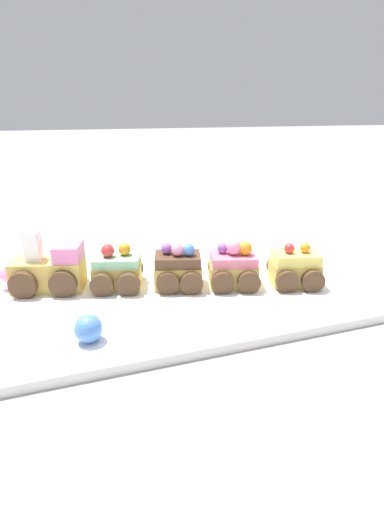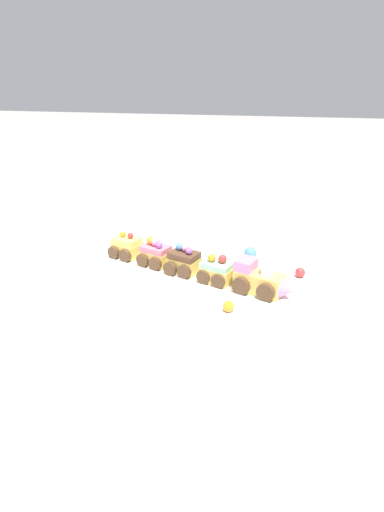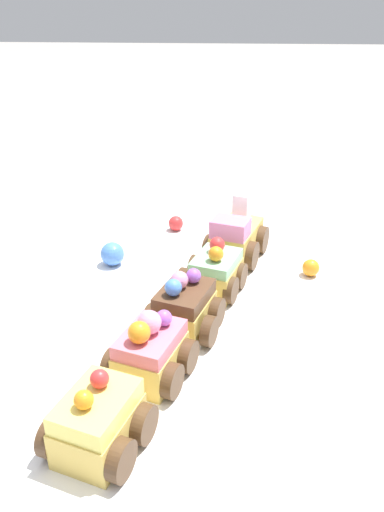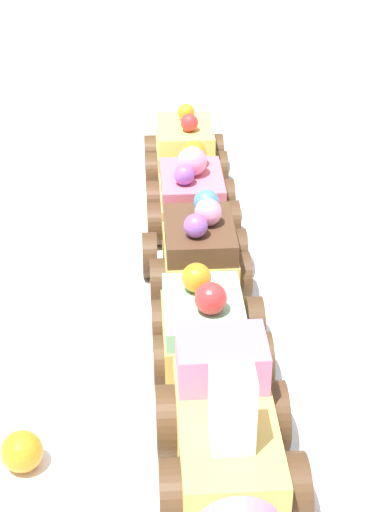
{
  "view_description": "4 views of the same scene",
  "coord_description": "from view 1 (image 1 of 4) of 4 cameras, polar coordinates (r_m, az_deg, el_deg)",
  "views": [
    {
      "loc": [
        0.13,
        0.54,
        0.26
      ],
      "look_at": [
        -0.04,
        0.04,
        0.06
      ],
      "focal_mm": 28.0,
      "sensor_mm": 36.0,
      "label": 1
    },
    {
      "loc": [
        0.23,
        -0.77,
        0.41
      ],
      "look_at": [
        0.02,
        -0.04,
        0.08
      ],
      "focal_mm": 28.0,
      "sensor_mm": 36.0,
      "label": 2
    },
    {
      "loc": [
        -0.46,
        -0.03,
        0.32
      ],
      "look_at": [
        0.03,
        0.03,
        0.07
      ],
      "focal_mm": 35.0,
      "sensor_mm": 36.0,
      "label": 3
    },
    {
      "loc": [
        0.45,
        -0.14,
        0.34
      ],
      "look_at": [
        0.04,
        0.0,
        0.07
      ],
      "focal_mm": 60.0,
      "sensor_mm": 36.0,
      "label": 4
    }
  ],
  "objects": [
    {
      "name": "cake_car_chocolate",
      "position": [
        0.58,
        -2.03,
        -1.99
      ],
      "size": [
        0.08,
        0.08,
        0.07
      ],
      "rotation": [
        0.0,
        0.0,
        -0.27
      ],
      "color": "#E0BC56",
      "rests_on": "display_board"
    },
    {
      "name": "cake_train_locomotive",
      "position": [
        0.61,
        -20.38,
        -2.02
      ],
      "size": [
        0.13,
        0.09,
        0.08
      ],
      "rotation": [
        0.0,
        0.0,
        -0.27
      ],
      "color": "#E0BC56",
      "rests_on": "display_board"
    },
    {
      "name": "display_board",
      "position": [
        0.61,
        -4.66,
        -3.95
      ],
      "size": [
        0.62,
        0.39,
        0.01
      ],
      "primitive_type": "cube",
      "color": "white",
      "rests_on": "ground_plane"
    },
    {
      "name": "gumball_orange",
      "position": [
        0.7,
        -15.99,
        0.04
      ],
      "size": [
        0.02,
        0.02,
        0.02
      ],
      "primitive_type": "sphere",
      "color": "orange",
      "rests_on": "display_board"
    },
    {
      "name": "cake_car_strawberry",
      "position": [
        0.58,
        5.93,
        -1.79
      ],
      "size": [
        0.08,
        0.08,
        0.07
      ],
      "rotation": [
        0.0,
        0.0,
        -0.27
      ],
      "color": "#E0BC56",
      "rests_on": "display_board"
    },
    {
      "name": "ground_plane",
      "position": [
        0.61,
        -4.64,
        -4.46
      ],
      "size": [
        10.0,
        10.0,
        0.0
      ],
      "primitive_type": "plane",
      "color": "gray"
    },
    {
      "name": "cake_car_lemon",
      "position": [
        0.6,
        14.46,
        -1.76
      ],
      "size": [
        0.08,
        0.08,
        0.06
      ],
      "rotation": [
        0.0,
        0.0,
        -0.27
      ],
      "color": "#E0BC56",
      "rests_on": "display_board"
    },
    {
      "name": "gumball_blue",
      "position": [
        0.46,
        -14.6,
        -10.01
      ],
      "size": [
        0.03,
        0.03,
        0.03
      ],
      "primitive_type": "sphere",
      "color": "#4C84E0",
      "rests_on": "display_board"
    },
    {
      "name": "cake_car_mint",
      "position": [
        0.58,
        -10.58,
        -2.23
      ],
      "size": [
        0.08,
        0.08,
        0.06
      ],
      "rotation": [
        0.0,
        0.0,
        -0.27
      ],
      "color": "#E0BC56",
      "rests_on": "display_board"
    }
  ]
}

